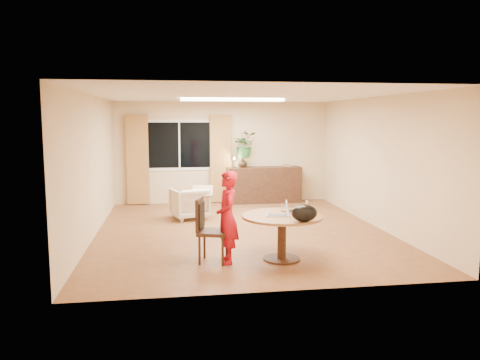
{
  "coord_description": "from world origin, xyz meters",
  "views": [
    {
      "loc": [
        -1.34,
        -8.79,
        2.16
      ],
      "look_at": [
        -0.05,
        -0.2,
        1.03
      ],
      "focal_mm": 35.0,
      "sensor_mm": 36.0,
      "label": 1
    }
  ],
  "objects_px": {
    "dining_table": "(282,225)",
    "sideboard": "(265,185)",
    "dining_chair": "(213,230)",
    "armchair": "(189,203)",
    "child": "(227,217)"
  },
  "relations": [
    {
      "from": "dining_table",
      "to": "sideboard",
      "type": "relative_size",
      "value": 0.67
    },
    {
      "from": "dining_chair",
      "to": "sideboard",
      "type": "relative_size",
      "value": 0.53
    },
    {
      "from": "dining_chair",
      "to": "armchair",
      "type": "bearing_deg",
      "value": 110.4
    },
    {
      "from": "dining_table",
      "to": "sideboard",
      "type": "distance_m",
      "value": 5.02
    },
    {
      "from": "dining_table",
      "to": "dining_chair",
      "type": "distance_m",
      "value": 1.06
    },
    {
      "from": "dining_chair",
      "to": "sideboard",
      "type": "xyz_separation_m",
      "value": [
        1.81,
        4.92,
        -0.03
      ]
    },
    {
      "from": "dining_chair",
      "to": "child",
      "type": "distance_m",
      "value": 0.3
    },
    {
      "from": "dining_table",
      "to": "child",
      "type": "height_order",
      "value": "child"
    },
    {
      "from": "dining_table",
      "to": "child",
      "type": "xyz_separation_m",
      "value": [
        -0.85,
        -0.01,
        0.14
      ]
    },
    {
      "from": "dining_chair",
      "to": "armchair",
      "type": "distance_m",
      "value": 3.24
    },
    {
      "from": "dining_table",
      "to": "armchair",
      "type": "relative_size",
      "value": 1.66
    },
    {
      "from": "child",
      "to": "dining_table",
      "type": "bearing_deg",
      "value": 90.63
    },
    {
      "from": "dining_table",
      "to": "child",
      "type": "bearing_deg",
      "value": -179.04
    },
    {
      "from": "dining_table",
      "to": "sideboard",
      "type": "bearing_deg",
      "value": 81.35
    },
    {
      "from": "dining_chair",
      "to": "sideboard",
      "type": "distance_m",
      "value": 5.24
    }
  ]
}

